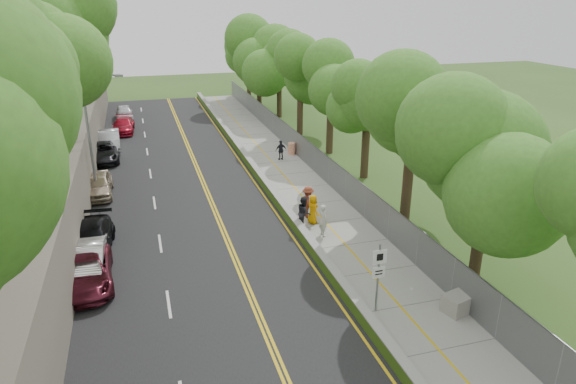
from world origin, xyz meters
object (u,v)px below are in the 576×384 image
at_px(signpost, 379,271).
at_px(painter_0, 313,209).
at_px(streetlight, 92,128).
at_px(car_1, 87,261).
at_px(construction_barrel, 292,149).
at_px(concrete_block, 458,303).
at_px(person_far, 281,150).
at_px(car_2, 86,272).

relative_size(signpost, painter_0, 1.81).
relative_size(streetlight, signpost, 2.58).
bearing_deg(car_1, painter_0, 14.11).
bearing_deg(construction_barrel, painter_0, -101.87).
relative_size(streetlight, concrete_block, 6.80).
bearing_deg(construction_barrel, car_1, -132.59).
bearing_deg(streetlight, person_far, 18.60).
bearing_deg(painter_0, construction_barrel, -24.18).
bearing_deg(streetlight, painter_0, -33.25).
bearing_deg(person_far, concrete_block, 84.64).
relative_size(streetlight, car_2, 1.63).
height_order(streetlight, construction_barrel, streetlight).
relative_size(signpost, car_2, 0.63).
height_order(streetlight, car_2, streetlight).
xyz_separation_m(streetlight, car_2, (-0.14, -11.37, -3.92)).
bearing_deg(car_1, person_far, 49.42).
relative_size(car_2, painter_0, 2.87).
bearing_deg(car_2, construction_barrel, 46.33).
distance_m(car_2, painter_0, 12.57).
xyz_separation_m(concrete_block, car_2, (-14.90, 6.63, 0.28)).
bearing_deg(car_2, concrete_block, -26.62).
xyz_separation_m(streetlight, car_1, (-0.14, -10.46, -3.86)).
xyz_separation_m(streetlight, person_far, (13.51, 4.55, -3.79)).
xyz_separation_m(car_2, person_far, (13.65, 15.91, 0.12)).
height_order(construction_barrel, concrete_block, construction_barrel).
relative_size(car_2, person_far, 3.09).
xyz_separation_m(streetlight, painter_0, (11.91, -7.81, -3.73)).
distance_m(concrete_block, painter_0, 10.59).
relative_size(construction_barrel, concrete_block, 0.83).
bearing_deg(painter_0, signpost, 165.20).
xyz_separation_m(signpost, concrete_block, (3.25, -0.98, -1.52)).
bearing_deg(person_far, signpost, 76.16).
bearing_deg(car_1, signpost, -27.66).
bearing_deg(person_far, car_1, 39.18).
bearing_deg(concrete_block, signpost, 163.15).
distance_m(streetlight, construction_barrel, 16.36).
bearing_deg(car_1, streetlight, 90.94).
relative_size(concrete_block, person_far, 0.74).
height_order(signpost, person_far, signpost).
height_order(car_1, person_far, person_far).
distance_m(streetlight, person_far, 14.75).
relative_size(streetlight, person_far, 5.02).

